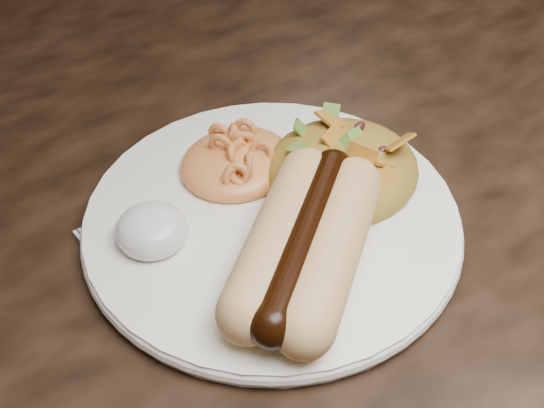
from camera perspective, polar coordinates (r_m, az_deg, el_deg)
table at (r=0.67m, az=1.76°, el=0.69°), size 1.60×0.90×0.75m
plate at (r=0.50m, az=-0.00°, el=-1.35°), size 0.26×0.26×0.01m
hotdog at (r=0.45m, az=2.51°, el=-2.93°), size 0.12×0.13×0.04m
mac_and_cheese at (r=0.52m, az=-2.65°, el=4.06°), size 0.10×0.09×0.03m
sour_cream at (r=0.48m, az=-9.11°, el=-1.45°), size 0.05×0.05×0.03m
taco_salad at (r=0.52m, az=5.37°, el=3.54°), size 0.11×0.10×0.05m
fork at (r=0.47m, az=-9.58°, el=-7.59°), size 0.04×0.14×0.00m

